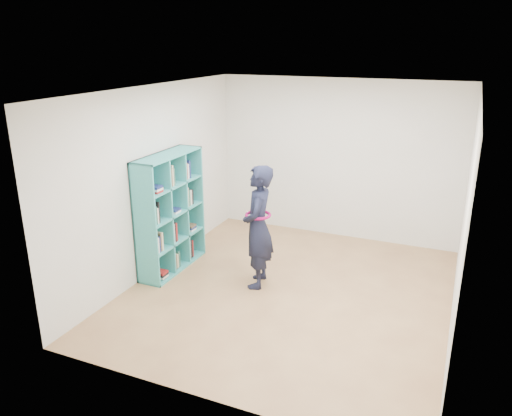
% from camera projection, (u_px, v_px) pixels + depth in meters
% --- Properties ---
extents(floor, '(4.50, 4.50, 0.00)m').
position_uv_depth(floor, '(289.00, 292.00, 6.58)').
color(floor, '#8C603F').
rests_on(floor, ground).
extents(ceiling, '(4.50, 4.50, 0.00)m').
position_uv_depth(ceiling, '(293.00, 91.00, 5.74)').
color(ceiling, white).
rests_on(ceiling, wall_back).
extents(wall_left, '(0.02, 4.50, 2.60)m').
position_uv_depth(wall_left, '(155.00, 181.00, 6.91)').
color(wall_left, silver).
rests_on(wall_left, floor).
extents(wall_right, '(0.02, 4.50, 2.60)m').
position_uv_depth(wall_right, '(465.00, 220.00, 5.41)').
color(wall_right, silver).
rests_on(wall_right, floor).
extents(wall_back, '(4.00, 0.02, 2.60)m').
position_uv_depth(wall_back, '(337.00, 160.00, 8.12)').
color(wall_back, silver).
rests_on(wall_back, floor).
extents(wall_front, '(4.00, 0.02, 2.60)m').
position_uv_depth(wall_front, '(202.00, 272.00, 4.20)').
color(wall_front, silver).
rests_on(wall_front, floor).
extents(bookshelf, '(0.37, 1.26, 1.69)m').
position_uv_depth(bookshelf, '(169.00, 214.00, 7.04)').
color(bookshelf, teal).
rests_on(bookshelf, floor).
extents(person, '(0.52, 0.68, 1.66)m').
position_uv_depth(person, '(258.00, 227.00, 6.53)').
color(person, black).
rests_on(person, floor).
extents(smartphone, '(0.03, 0.11, 0.14)m').
position_uv_depth(smartphone, '(247.00, 217.00, 6.59)').
color(smartphone, silver).
rests_on(smartphone, person).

